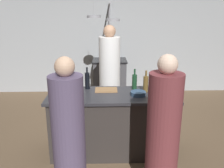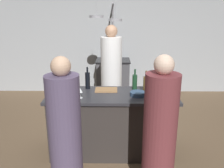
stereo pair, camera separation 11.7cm
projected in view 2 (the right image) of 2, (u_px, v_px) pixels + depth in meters
ground_plane at (112, 150)px, 3.67m from camera, size 9.00×9.00×0.00m
back_wall at (113, 40)px, 6.01m from camera, size 6.40×0.16×2.60m
kitchen_island at (112, 123)px, 3.54m from camera, size 1.80×0.72×0.90m
stove_range at (113, 78)px, 5.88m from camera, size 0.80×0.64×0.89m
chef at (111, 79)px, 4.42m from camera, size 0.38×0.38×1.78m
bar_stool_right at (157, 152)px, 2.96m from camera, size 0.28×0.28×0.68m
guest_right at (159, 138)px, 2.52m from camera, size 0.35×0.35×1.64m
bar_stool_left at (69, 151)px, 2.97m from camera, size 0.28×0.28×0.68m
guest_left at (65, 139)px, 2.53m from camera, size 0.34×0.34×1.62m
overhead_pot_rack at (110, 29)px, 5.07m from camera, size 0.60×1.43×2.17m
cutting_board at (106, 90)px, 3.56m from camera, size 0.32×0.22×0.02m
pepper_mill at (67, 87)px, 3.38m from camera, size 0.05×0.05×0.21m
wine_bottle_green at (135, 82)px, 3.59m from camera, size 0.07×0.07×0.30m
wine_bottle_red at (75, 86)px, 3.34m from camera, size 0.07×0.07×0.33m
wine_bottle_amber at (146, 84)px, 3.45m from camera, size 0.07×0.07×0.31m
wine_bottle_dark at (88, 80)px, 3.61m from camera, size 0.07×0.07×0.33m
wine_glass_near_right_guest at (163, 85)px, 3.45m from camera, size 0.07×0.07×0.15m
wine_glass_by_chef at (80, 91)px, 3.22m from camera, size 0.07×0.07×0.15m
mixing_bowl_blue at (138, 94)px, 3.33m from camera, size 0.21×0.21×0.06m
mixing_bowl_steel at (161, 97)px, 3.20m from camera, size 0.15×0.15×0.06m
mixing_bowl_wooden at (63, 87)px, 3.60m from camera, size 0.22×0.22×0.07m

